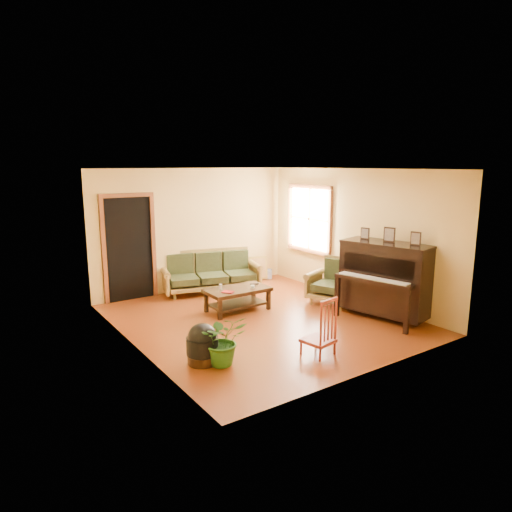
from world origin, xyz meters
TOP-DOWN VIEW (x-y plane):
  - floor at (0.00, 0.00)m, footprint 5.00×5.00m
  - doorway at (-1.45, 2.48)m, footprint 1.08×0.16m
  - window at (2.21, 1.30)m, footprint 0.12×1.36m
  - sofa at (0.14, 2.02)m, footprint 2.19×1.35m
  - coffee_table at (-0.08, 0.65)m, footprint 1.18×0.65m
  - armchair at (1.69, -0.04)m, footprint 1.11×1.14m
  - piano at (1.87, -1.14)m, footprint 1.21×1.69m
  - footstool at (-1.69, -1.01)m, footprint 0.54×0.54m
  - red_chair at (-0.19, -1.69)m, footprint 0.47×0.50m
  - leaning_frame at (1.56, 2.34)m, footprint 0.44×0.25m
  - ceramic_crock at (1.82, 2.29)m, footprint 0.22×0.22m
  - potted_plant at (-1.48, -1.21)m, footprint 0.75×0.69m
  - book at (-0.43, 0.46)m, footprint 0.24×0.25m
  - candle at (-0.38, 0.74)m, footprint 0.07×0.07m
  - glass_jar at (0.17, 0.52)m, footprint 0.11×0.11m
  - remote at (0.35, 0.72)m, footprint 0.17×0.10m

SIDE VIEW (x-z plane):
  - floor at x=0.00m, z-range 0.00..0.00m
  - ceramic_crock at x=1.82m, z-range 0.00..0.22m
  - footstool at x=-1.69m, z-range 0.00..0.42m
  - coffee_table at x=-0.08m, z-range 0.00..0.43m
  - leaning_frame at x=1.56m, z-range 0.00..0.58m
  - potted_plant at x=-1.48m, z-range 0.00..0.71m
  - red_chair at x=-0.19m, z-range 0.00..0.85m
  - remote at x=0.35m, z-range 0.43..0.44m
  - sofa at x=0.14m, z-range 0.00..0.87m
  - book at x=-0.43m, z-range 0.43..0.45m
  - armchair at x=1.69m, z-range 0.00..0.89m
  - glass_jar at x=0.17m, z-range 0.43..0.48m
  - candle at x=-0.38m, z-range 0.43..0.53m
  - piano at x=1.87m, z-range 0.00..1.35m
  - doorway at x=-1.45m, z-range 0.00..2.05m
  - window at x=2.21m, z-range 0.77..2.23m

